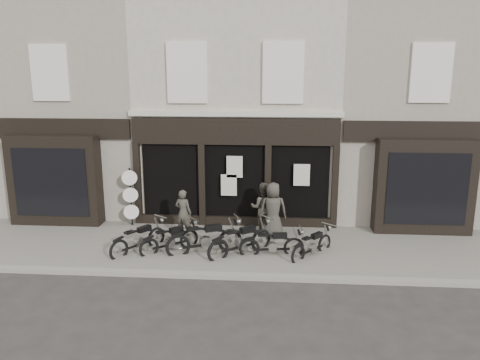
# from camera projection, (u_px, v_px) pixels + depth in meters

# --- Properties ---
(ground_plane) EXTENTS (90.00, 90.00, 0.00)m
(ground_plane) POSITION_uv_depth(u_px,v_px,m) (227.00, 260.00, 13.84)
(ground_plane) COLOR #2D2B28
(ground_plane) RESTS_ON ground
(pavement) EXTENTS (30.00, 4.20, 0.12)m
(pavement) POSITION_uv_depth(u_px,v_px,m) (230.00, 247.00, 14.70)
(pavement) COLOR slate
(pavement) RESTS_ON ground_plane
(kerb) EXTENTS (30.00, 0.25, 0.13)m
(kerb) POSITION_uv_depth(u_px,v_px,m) (222.00, 276.00, 12.61)
(kerb) COLOR gray
(kerb) RESTS_ON ground_plane
(central_building) EXTENTS (7.30, 6.22, 8.34)m
(central_building) POSITION_uv_depth(u_px,v_px,m) (241.00, 106.00, 18.70)
(central_building) COLOR beige
(central_building) RESTS_ON ground
(neighbour_left) EXTENTS (5.60, 6.73, 8.34)m
(neighbour_left) POSITION_uv_depth(u_px,v_px,m) (86.00, 107.00, 19.11)
(neighbour_left) COLOR gray
(neighbour_left) RESTS_ON ground
(neighbour_right) EXTENTS (5.60, 6.73, 8.34)m
(neighbour_right) POSITION_uv_depth(u_px,v_px,m) (404.00, 108.00, 18.19)
(neighbour_right) COLOR gray
(neighbour_right) RESTS_ON ground
(motorcycle_0) EXTENTS (1.42, 1.81, 1.00)m
(motorcycle_0) POSITION_uv_depth(u_px,v_px,m) (139.00, 241.00, 14.24)
(motorcycle_0) COLOR black
(motorcycle_0) RESTS_ON ground
(motorcycle_1) EXTENTS (1.67, 1.46, 0.96)m
(motorcycle_1) POSITION_uv_depth(u_px,v_px,m) (170.00, 241.00, 14.28)
(motorcycle_1) COLOR black
(motorcycle_1) RESTS_ON ground
(motorcycle_2) EXTENTS (2.22, 1.23, 1.13)m
(motorcycle_2) POSITION_uv_depth(u_px,v_px,m) (205.00, 241.00, 14.11)
(motorcycle_2) COLOR black
(motorcycle_2) RESTS_ON ground
(motorcycle_3) EXTENTS (1.92, 1.65, 1.09)m
(motorcycle_3) POSITION_uv_depth(u_px,v_px,m) (241.00, 243.00, 13.99)
(motorcycle_3) COLOR black
(motorcycle_3) RESTS_ON ground
(motorcycle_4) EXTENTS (1.95, 0.57, 0.94)m
(motorcycle_4) POSITION_uv_depth(u_px,v_px,m) (273.00, 246.00, 13.92)
(motorcycle_4) COLOR black
(motorcycle_4) RESTS_ON ground
(motorcycle_5) EXTENTS (1.41, 1.54, 0.90)m
(motorcycle_5) POSITION_uv_depth(u_px,v_px,m) (312.00, 247.00, 13.89)
(motorcycle_5) COLOR black
(motorcycle_5) RESTS_ON ground
(man_left) EXTENTS (0.65, 0.52, 1.56)m
(man_left) POSITION_uv_depth(u_px,v_px,m) (183.00, 213.00, 15.43)
(man_left) COLOR #3F3C34
(man_left) RESTS_ON pavement
(man_centre) EXTENTS (0.86, 0.68, 1.73)m
(man_centre) POSITION_uv_depth(u_px,v_px,m) (263.00, 208.00, 15.70)
(man_centre) COLOR #444037
(man_centre) RESTS_ON pavement
(man_right) EXTENTS (0.92, 0.62, 1.83)m
(man_right) POSITION_uv_depth(u_px,v_px,m) (273.00, 210.00, 15.28)
(man_right) COLOR #3B3731
(man_right) RESTS_ON pavement
(advert_sign_post) EXTENTS (0.52, 0.34, 2.19)m
(advert_sign_post) POSITION_uv_depth(u_px,v_px,m) (131.00, 200.00, 16.39)
(advert_sign_post) COLOR black
(advert_sign_post) RESTS_ON ground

